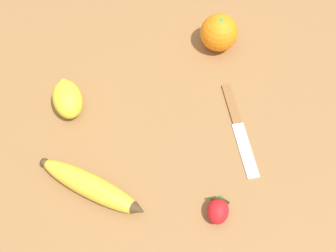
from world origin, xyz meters
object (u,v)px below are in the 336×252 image
at_px(banana, 92,187).
at_px(lemon, 68,99).
at_px(strawberry, 218,209).
at_px(paring_knife, 238,125).
at_px(orange, 219,33).

bearing_deg(banana, lemon, 136.23).
bearing_deg(banana, strawberry, 16.93).
bearing_deg(lemon, paring_knife, 33.75).
distance_m(banana, strawberry, 0.21).
bearing_deg(banana, orange, 80.64).
relative_size(orange, paring_knife, 0.45).
height_order(strawberry, paring_knife, strawberry).
bearing_deg(strawberry, orange, 9.88).
distance_m(orange, lemon, 0.32).
xyz_separation_m(banana, lemon, (-0.15, 0.09, 0.01)).
xyz_separation_m(orange, lemon, (-0.12, -0.30, -0.01)).
bearing_deg(orange, banana, -84.91).
distance_m(banana, paring_knife, 0.29).
height_order(strawberry, lemon, lemon).
bearing_deg(lemon, strawberry, 4.26).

